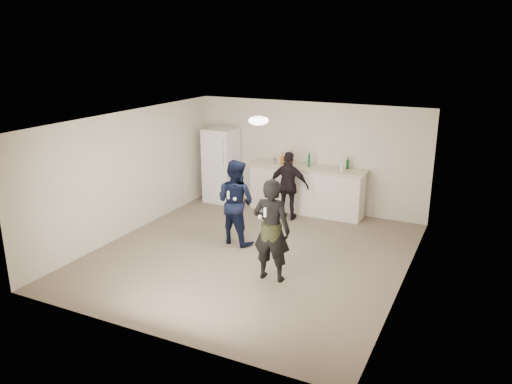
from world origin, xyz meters
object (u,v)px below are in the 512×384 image
at_px(counter, 306,190).
at_px(shaker, 274,161).
at_px(spectator, 289,186).
at_px(fridge, 221,165).
at_px(woman, 272,230).
at_px(man, 236,202).

relative_size(counter, shaker, 15.29).
height_order(shaker, spectator, spectator).
relative_size(counter, fridge, 1.44).
bearing_deg(shaker, woman, -66.83).
distance_m(counter, fridge, 2.23).
relative_size(counter, spectator, 1.70).
bearing_deg(spectator, man, 69.43).
relative_size(fridge, spectator, 1.18).
distance_m(fridge, woman, 4.42).
bearing_deg(counter, shaker, -168.61).
bearing_deg(fridge, woman, -49.62).
xyz_separation_m(man, spectator, (0.42, 1.68, -0.07)).
xyz_separation_m(man, woman, (1.27, -1.14, 0.04)).
bearing_deg(fridge, shaker, -3.13).
height_order(counter, spectator, spectator).
distance_m(fridge, man, 2.73).
bearing_deg(man, spectator, -94.60).
distance_m(counter, man, 2.39).
xyz_separation_m(fridge, man, (1.59, -2.22, -0.07)).
bearing_deg(counter, man, -104.96).
xyz_separation_m(fridge, spectator, (2.01, -0.54, -0.14)).
bearing_deg(fridge, counter, 1.82).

